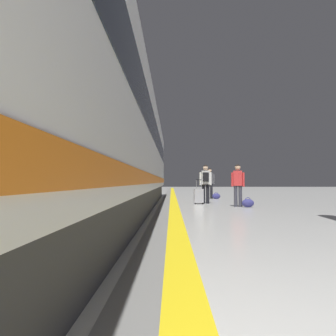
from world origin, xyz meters
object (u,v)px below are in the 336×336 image
high_speed_train (52,86)px  duffel_bag_far (248,203)px  suitcase_near (199,196)px  passenger_near (206,181)px  passenger_mid (210,181)px  duffel_bag_mid (216,196)px  passenger_far (238,182)px

high_speed_train → duffel_bag_far: size_ratio=77.05×
duffel_bag_far → high_speed_train: bearing=-126.4°
suitcase_near → passenger_near: bearing=42.8°
passenger_mid → passenger_near: bearing=-99.4°
duffel_bag_mid → passenger_far: bearing=-89.6°
duffel_bag_mid → passenger_far: (0.04, -5.43, 0.76)m
passenger_mid → passenger_far: 5.67m
duffel_bag_far → duffel_bag_mid: bearing=93.7°
suitcase_near → passenger_mid: bearing=77.1°
high_speed_train → passenger_mid: high_speed_train is taller
suitcase_near → duffel_bag_far: (1.65, -1.62, -0.19)m
passenger_mid → duffel_bag_far: passenger_mid is taller
suitcase_near → passenger_mid: size_ratio=0.61×
duffel_bag_mid → suitcase_near: bearing=-107.9°
suitcase_near → duffel_bag_mid: bearing=72.1°
passenger_near → duffel_bag_mid: passenger_near is taller
passenger_near → duffel_bag_mid: bearing=75.3°
passenger_near → duffel_bag_far: passenger_near is taller
passenger_mid → duffel_bag_mid: 0.91m
high_speed_train → passenger_far: size_ratio=21.59×
passenger_far → suitcase_near: bearing=132.7°
duffel_bag_mid → high_speed_train: bearing=-110.0°
duffel_bag_mid → passenger_far: size_ratio=0.28×
duffel_bag_mid → duffel_bag_far: bearing=-86.3°
duffel_bag_mid → passenger_mid: bearing=144.4°
duffel_bag_mid → duffel_bag_far: size_ratio=1.00×
suitcase_near → duffel_bag_far: suitcase_near is taller
passenger_near → duffel_bag_far: bearing=-55.3°
duffel_bag_mid → passenger_near: bearing=-104.7°
passenger_near → duffel_bag_far: 2.47m
duffel_bag_mid → passenger_far: 5.48m
passenger_mid → duffel_bag_far: (0.68, -5.84, -0.82)m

